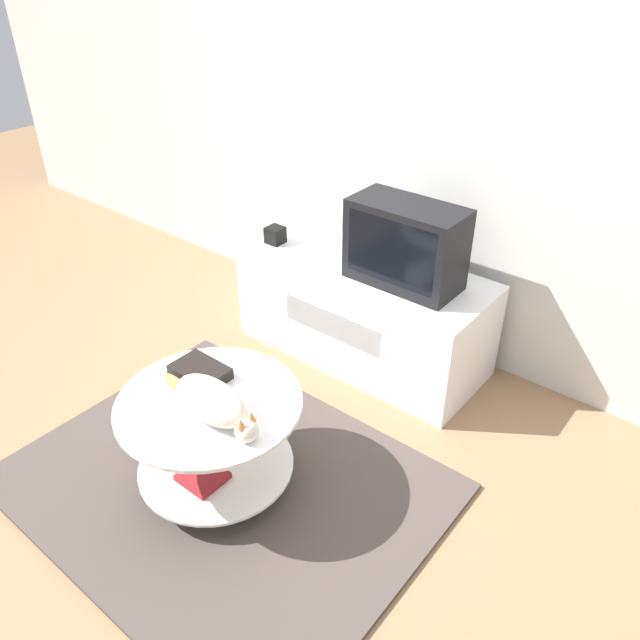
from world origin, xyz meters
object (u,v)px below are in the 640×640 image
dvd_box (200,372)px  cat (212,402)px  speaker (275,235)px  tv (405,245)px

dvd_box → cat: cat is taller
speaker → cat: size_ratio=0.17×
speaker → dvd_box: 1.18m
tv → speaker: 0.83m
tv → cat: (-0.06, -1.24, -0.22)m
speaker → cat: bearing=-57.6°
dvd_box → cat: 0.27m
tv → cat: tv is taller
speaker → dvd_box: (0.52, -1.05, -0.10)m
speaker → tv: bearing=4.3°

